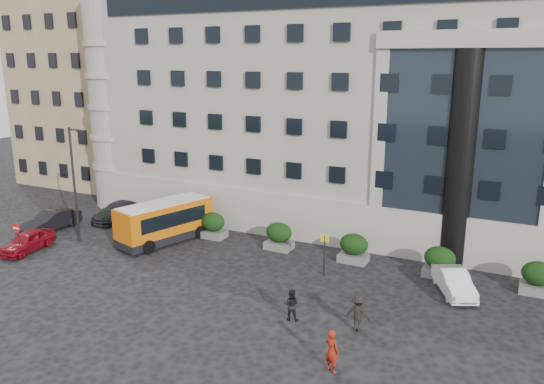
{
  "coord_description": "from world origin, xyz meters",
  "views": [
    {
      "loc": [
        15.7,
        -22.43,
        12.53
      ],
      "look_at": [
        2.62,
        3.9,
        5.0
      ],
      "focal_mm": 35.0,
      "sensor_mm": 36.0,
      "label": 1
    }
  ],
  "objects_px": {
    "hedge_d": "(439,262)",
    "bus_stop_sign": "(325,248)",
    "hedge_e": "(539,278)",
    "white_taxi": "(454,282)",
    "parked_car_a": "(27,241)",
    "hedge_c": "(354,248)",
    "red_truck": "(154,174)",
    "pedestrian_c": "(358,313)",
    "street_lamp": "(75,180)",
    "parked_car_b": "(51,221)",
    "hedge_b": "(279,236)",
    "hedge_a": "(213,225)",
    "pedestrian_b": "(291,305)",
    "parked_car_c": "(117,211)",
    "pedestrian_a": "(332,351)",
    "no_entry_sign": "(17,233)",
    "minibus": "(165,220)",
    "parked_car_d": "(167,200)"
  },
  "relations": [
    {
      "from": "no_entry_sign",
      "to": "pedestrian_a",
      "type": "distance_m",
      "value": 22.54
    },
    {
      "from": "pedestrian_c",
      "to": "red_truck",
      "type": "bearing_deg",
      "value": -29.66
    },
    {
      "from": "hedge_a",
      "to": "pedestrian_b",
      "type": "distance_m",
      "value": 13.25
    },
    {
      "from": "white_taxi",
      "to": "hedge_e",
      "type": "bearing_deg",
      "value": -0.59
    },
    {
      "from": "hedge_d",
      "to": "bus_stop_sign",
      "type": "bearing_deg",
      "value": -155.34
    },
    {
      "from": "bus_stop_sign",
      "to": "no_entry_sign",
      "type": "relative_size",
      "value": 1.09
    },
    {
      "from": "bus_stop_sign",
      "to": "parked_car_b",
      "type": "distance_m",
      "value": 21.2
    },
    {
      "from": "minibus",
      "to": "parked_car_c",
      "type": "xyz_separation_m",
      "value": [
        -6.53,
        2.39,
        -0.87
      ]
    },
    {
      "from": "hedge_b",
      "to": "hedge_c",
      "type": "relative_size",
      "value": 1.0
    },
    {
      "from": "pedestrian_a",
      "to": "pedestrian_b",
      "type": "height_order",
      "value": "pedestrian_a"
    },
    {
      "from": "hedge_b",
      "to": "pedestrian_c",
      "type": "relative_size",
      "value": 1.01
    },
    {
      "from": "minibus",
      "to": "pedestrian_b",
      "type": "bearing_deg",
      "value": -9.95
    },
    {
      "from": "bus_stop_sign",
      "to": "hedge_d",
      "type": "bearing_deg",
      "value": 24.66
    },
    {
      "from": "parked_car_d",
      "to": "white_taxi",
      "type": "height_order",
      "value": "parked_car_d"
    },
    {
      "from": "street_lamp",
      "to": "pedestrian_c",
      "type": "relative_size",
      "value": 4.41
    },
    {
      "from": "minibus",
      "to": "red_truck",
      "type": "bearing_deg",
      "value": 148.33
    },
    {
      "from": "street_lamp",
      "to": "parked_car_b",
      "type": "relative_size",
      "value": 1.79
    },
    {
      "from": "pedestrian_c",
      "to": "street_lamp",
      "type": "bearing_deg",
      "value": -3.89
    },
    {
      "from": "red_truck",
      "to": "pedestrian_c",
      "type": "bearing_deg",
      "value": -48.43
    },
    {
      "from": "red_truck",
      "to": "parked_car_b",
      "type": "distance_m",
      "value": 14.59
    },
    {
      "from": "hedge_e",
      "to": "pedestrian_b",
      "type": "bearing_deg",
      "value": -141.21
    },
    {
      "from": "hedge_c",
      "to": "parked_car_a",
      "type": "distance_m",
      "value": 21.41
    },
    {
      "from": "red_truck",
      "to": "white_taxi",
      "type": "bearing_deg",
      "value": -35.9
    },
    {
      "from": "street_lamp",
      "to": "parked_car_a",
      "type": "xyz_separation_m",
      "value": [
        -1.61,
        -2.98,
        -3.68
      ]
    },
    {
      "from": "hedge_c",
      "to": "pedestrian_a",
      "type": "distance_m",
      "value": 12.26
    },
    {
      "from": "parked_car_b",
      "to": "pedestrian_c",
      "type": "distance_m",
      "value": 25.3
    },
    {
      "from": "no_entry_sign",
      "to": "parked_car_c",
      "type": "distance_m",
      "value": 9.1
    },
    {
      "from": "street_lamp",
      "to": "hedge_b",
      "type": "bearing_deg",
      "value": 20.07
    },
    {
      "from": "hedge_a",
      "to": "parked_car_a",
      "type": "relative_size",
      "value": 0.46
    },
    {
      "from": "hedge_c",
      "to": "no_entry_sign",
      "type": "relative_size",
      "value": 0.79
    },
    {
      "from": "pedestrian_a",
      "to": "pedestrian_b",
      "type": "bearing_deg",
      "value": -21.79
    },
    {
      "from": "hedge_e",
      "to": "parked_car_c",
      "type": "xyz_separation_m",
      "value": [
        -29.86,
        0.21,
        -0.24
      ]
    },
    {
      "from": "hedge_b",
      "to": "street_lamp",
      "type": "height_order",
      "value": "street_lamp"
    },
    {
      "from": "parked_car_c",
      "to": "pedestrian_b",
      "type": "bearing_deg",
      "value": -28.2
    },
    {
      "from": "hedge_a",
      "to": "pedestrian_c",
      "type": "height_order",
      "value": "hedge_a"
    },
    {
      "from": "minibus",
      "to": "bus_stop_sign",
      "type": "bearing_deg",
      "value": 14.36
    },
    {
      "from": "white_taxi",
      "to": "parked_car_d",
      "type": "bearing_deg",
      "value": 138.55
    },
    {
      "from": "street_lamp",
      "to": "parked_car_d",
      "type": "bearing_deg",
      "value": 88.43
    },
    {
      "from": "hedge_e",
      "to": "white_taxi",
      "type": "relative_size",
      "value": 0.46
    },
    {
      "from": "hedge_e",
      "to": "no_entry_sign",
      "type": "xyz_separation_m",
      "value": [
        -29.8,
        -8.84,
        0.72
      ]
    },
    {
      "from": "hedge_d",
      "to": "pedestrian_a",
      "type": "bearing_deg",
      "value": -100.83
    },
    {
      "from": "hedge_c",
      "to": "pedestrian_c",
      "type": "relative_size",
      "value": 1.01
    },
    {
      "from": "parked_car_c",
      "to": "pedestrian_b",
      "type": "relative_size",
      "value": 2.94
    },
    {
      "from": "hedge_b",
      "to": "parked_car_b",
      "type": "bearing_deg",
      "value": -166.9
    },
    {
      "from": "parked_car_a",
      "to": "hedge_c",
      "type": "bearing_deg",
      "value": 13.82
    },
    {
      "from": "hedge_b",
      "to": "no_entry_sign",
      "type": "relative_size",
      "value": 0.79
    },
    {
      "from": "red_truck",
      "to": "minibus",
      "type": "bearing_deg",
      "value": -62.49
    },
    {
      "from": "hedge_c",
      "to": "bus_stop_sign",
      "type": "height_order",
      "value": "bus_stop_sign"
    },
    {
      "from": "hedge_c",
      "to": "parked_car_a",
      "type": "relative_size",
      "value": 0.46
    },
    {
      "from": "street_lamp",
      "to": "minibus",
      "type": "xyz_separation_m",
      "value": [
        5.41,
        2.62,
        -2.81
      ]
    }
  ]
}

